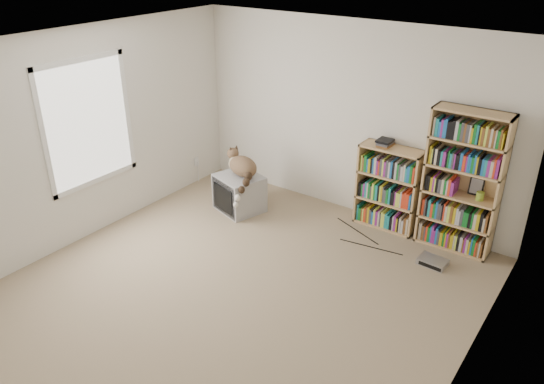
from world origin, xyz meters
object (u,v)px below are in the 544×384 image
Objects in this scene: crt_tv at (240,193)px; bookcase_short at (389,190)px; bookcase_tall at (462,185)px; dvd_player at (433,262)px; cat at (242,170)px.

bookcase_short is (1.79, 0.75, 0.25)m from crt_tv.
dvd_player is at bearing -94.71° from bookcase_tall.
dvd_player is at bearing -32.89° from bookcase_short.
bookcase_tall is 0.94m from dvd_player.
crt_tv is at bearing -157.22° from bookcase_short.
cat is at bearing -156.58° from bookcase_short.
cat reaches higher than dvd_player.
cat is at bearing -163.90° from bookcase_tall.
crt_tv is 0.65× the size of bookcase_short.
bookcase_tall reaches higher than dvd_player.
crt_tv is 2.82m from bookcase_tall.
cat is 0.62× the size of bookcase_short.
bookcase_tall is at bearing 34.52° from cat.
cat is at bearing -171.50° from dvd_player.
crt_tv is at bearing -171.64° from dvd_player.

